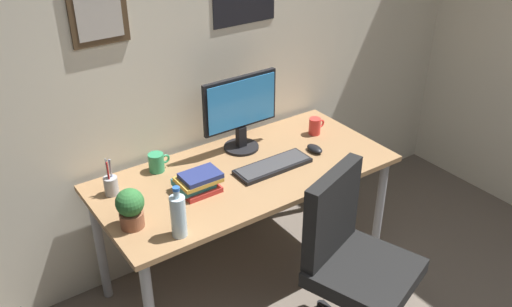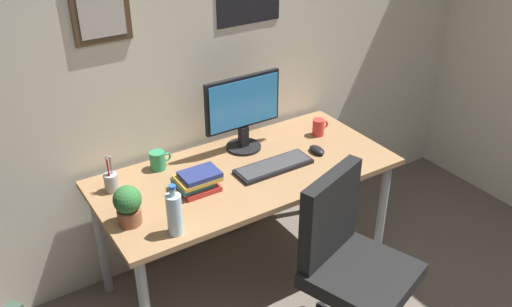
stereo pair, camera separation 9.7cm
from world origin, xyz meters
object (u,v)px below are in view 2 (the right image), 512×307
pen_cup (111,181)px  computer_mouse (317,150)px  office_chair (349,258)px  monitor (243,110)px  book_stack_left (197,181)px  potted_plant (128,204)px  water_bottle (174,214)px  coffee_mug_near (158,160)px  keyboard (274,166)px  coffee_mug_far (319,127)px

pen_cup → computer_mouse: bearing=-12.6°
office_chair → monitor: (-0.05, 0.88, 0.45)m
office_chair → book_stack_left: size_ratio=4.52×
monitor → potted_plant: (-0.81, -0.33, -0.13)m
water_bottle → coffee_mug_near: size_ratio=2.10×
keyboard → computer_mouse: (0.30, 0.01, 0.01)m
keyboard → water_bottle: size_ratio=1.70×
computer_mouse → pen_cup: (-1.10, 0.25, 0.04)m
computer_mouse → water_bottle: bearing=-166.4°
keyboard → book_stack_left: size_ratio=2.04×
computer_mouse → coffee_mug_far: coffee_mug_far is taller
computer_mouse → potted_plant: bearing=-177.1°
office_chair → computer_mouse: 0.70m
potted_plant → water_bottle: bearing=-50.9°
computer_mouse → water_bottle: (-0.98, -0.24, 0.09)m
office_chair → pen_cup: office_chair is taller
monitor → pen_cup: monitor is taller
monitor → water_bottle: (-0.66, -0.51, -0.13)m
keyboard → pen_cup: (-0.80, 0.26, 0.04)m
water_bottle → coffee_mug_near: bearing=73.8°
coffee_mug_near → pen_cup: size_ratio=0.60×
potted_plant → book_stack_left: potted_plant is taller
pen_cup → water_bottle: bearing=-75.9°
pen_cup → keyboard: bearing=-17.7°
potted_plant → book_stack_left: 0.40m
computer_mouse → book_stack_left: 0.74m
computer_mouse → potted_plant: potted_plant is taller
potted_plant → coffee_mug_far: bearing=10.0°
office_chair → coffee_mug_far: bearing=62.1°
coffee_mug_near → coffee_mug_far: 0.98m
office_chair → coffee_mug_far: office_chair is taller
office_chair → water_bottle: (-0.71, 0.37, 0.31)m
keyboard → computer_mouse: bearing=1.8°
coffee_mug_far → potted_plant: size_ratio=0.56×
potted_plant → computer_mouse: bearing=2.9°
office_chair → keyboard: office_chair is taller
office_chair → water_bottle: 0.86m
monitor → keyboard: (0.02, -0.28, -0.23)m
office_chair → keyboard: bearing=93.1°
office_chair → potted_plant: 1.07m
monitor → coffee_mug_near: monitor is taller
computer_mouse → coffee_mug_near: size_ratio=0.91×
computer_mouse → coffee_mug_far: 0.22m
office_chair → potted_plant: size_ratio=4.87×
coffee_mug_near → monitor: bearing=-5.5°
keyboard → coffee_mug_near: coffee_mug_near is taller
office_chair → book_stack_left: (-0.47, 0.63, 0.26)m
potted_plant → office_chair: bearing=-32.6°
coffee_mug_far → potted_plant: potted_plant is taller
coffee_mug_far → keyboard: bearing=-158.1°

